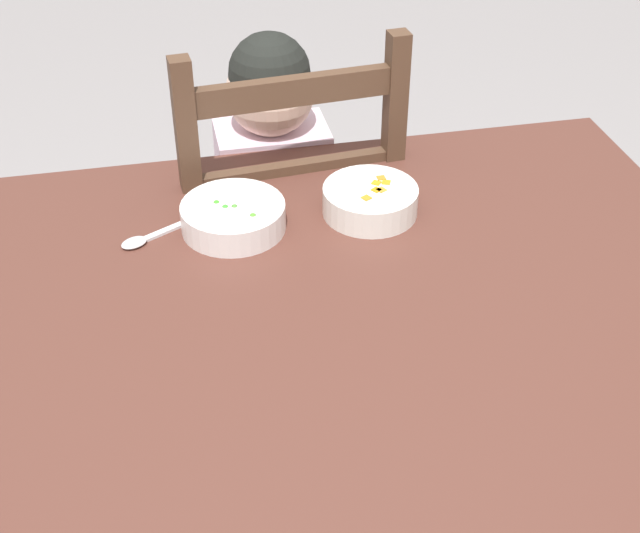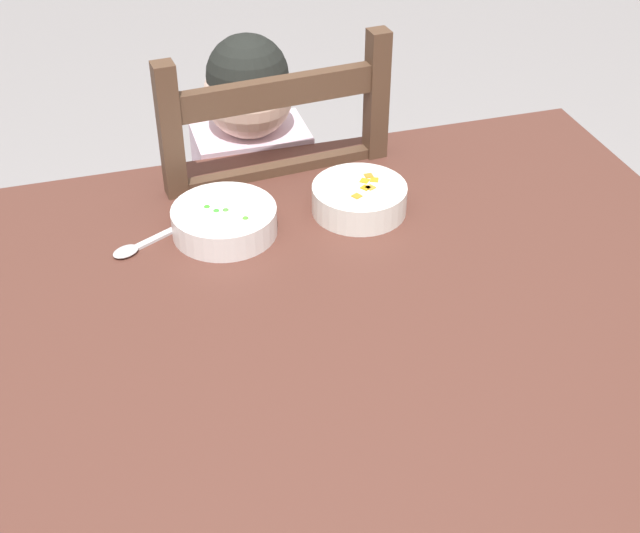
{
  "view_description": "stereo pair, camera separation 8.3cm",
  "coord_description": "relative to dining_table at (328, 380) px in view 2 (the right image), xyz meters",
  "views": [
    {
      "loc": [
        -0.2,
        -0.92,
        1.57
      ],
      "look_at": [
        0.01,
        0.09,
        0.81
      ],
      "focal_mm": 49.34,
      "sensor_mm": 36.0,
      "label": 1
    },
    {
      "loc": [
        -0.28,
        -0.9,
        1.57
      ],
      "look_at": [
        0.01,
        0.09,
        0.81
      ],
      "focal_mm": 49.34,
      "sensor_mm": 36.0,
      "label": 2
    }
  ],
  "objects": [
    {
      "name": "spoon",
      "position": [
        -0.24,
        0.28,
        0.1
      ],
      "size": [
        0.13,
        0.08,
        0.01
      ],
      "color": "silver",
      "rests_on": "dining_table"
    },
    {
      "name": "child_figure",
      "position": [
        0.03,
        0.58,
        -0.03
      ],
      "size": [
        0.32,
        0.31,
        0.96
      ],
      "color": "silver",
      "rests_on": "ground"
    },
    {
      "name": "dining_table",
      "position": [
        0.0,
        0.0,
        0.0
      ],
      "size": [
        1.33,
        1.07,
        0.76
      ],
      "color": "#552F26",
      "rests_on": "ground"
    },
    {
      "name": "bowl_of_peas",
      "position": [
        -0.09,
        0.29,
        0.12
      ],
      "size": [
        0.17,
        0.17,
        0.05
      ],
      "color": "white",
      "rests_on": "dining_table"
    },
    {
      "name": "dining_chair",
      "position": [
        0.03,
        0.58,
        -0.19
      ],
      "size": [
        0.46,
        0.46,
        1.0
      ],
      "color": "#4F3626",
      "rests_on": "ground"
    },
    {
      "name": "bowl_of_carrots",
      "position": [
        0.14,
        0.29,
        0.12
      ],
      "size": [
        0.16,
        0.16,
        0.05
      ],
      "color": "white",
      "rests_on": "dining_table"
    }
  ]
}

